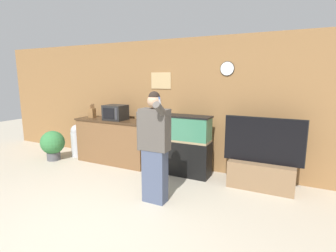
# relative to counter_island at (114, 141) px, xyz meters

# --- Properties ---
(ground_plane) EXTENTS (18.00, 18.00, 0.00)m
(ground_plane) POSITION_rel_counter_island_xyz_m (1.33, -2.30, -0.48)
(ground_plane) COLOR #B2A893
(wall_back_paneled) EXTENTS (10.00, 0.08, 2.60)m
(wall_back_paneled) POSITION_rel_counter_island_xyz_m (1.33, 0.45, 0.82)
(wall_back_paneled) COLOR olive
(wall_back_paneled) RESTS_ON ground_plane
(counter_island) EXTENTS (1.70, 0.57, 0.96)m
(counter_island) POSITION_rel_counter_island_xyz_m (0.00, 0.00, 0.00)
(counter_island) COLOR brown
(counter_island) RESTS_ON ground_plane
(microwave) EXTENTS (0.44, 0.38, 0.31)m
(microwave) POSITION_rel_counter_island_xyz_m (0.09, -0.02, 0.64)
(microwave) COLOR black
(microwave) RESTS_ON counter_island
(knife_block) EXTENTS (0.13, 0.12, 0.31)m
(knife_block) POSITION_rel_counter_island_xyz_m (-0.60, 0.01, 0.59)
(knife_block) COLOR brown
(knife_block) RESTS_ON counter_island
(aquarium_on_stand) EXTENTS (0.90, 0.37, 1.15)m
(aquarium_on_stand) POSITION_rel_counter_island_xyz_m (1.71, 0.01, 0.10)
(aquarium_on_stand) COLOR black
(aquarium_on_stand) RESTS_ON ground_plane
(tv_on_stand) EXTENTS (1.28, 0.40, 1.21)m
(tv_on_stand) POSITION_rel_counter_island_xyz_m (3.07, -0.02, -0.12)
(tv_on_stand) COLOR brown
(tv_on_stand) RESTS_ON ground_plane
(person_standing) EXTENTS (0.52, 0.39, 1.66)m
(person_standing) POSITION_rel_counter_island_xyz_m (1.70, -1.22, 0.38)
(person_standing) COLOR #424C66
(person_standing) RESTS_ON ground_plane
(potted_plant) EXTENTS (0.52, 0.52, 0.67)m
(potted_plant) POSITION_rel_counter_island_xyz_m (-1.35, -0.48, -0.11)
(potted_plant) COLOR #4C4C51
(potted_plant) RESTS_ON ground_plane
(trash_bin) EXTENTS (0.30, 0.30, 0.76)m
(trash_bin) POSITION_rel_counter_island_xyz_m (-1.08, 0.00, -0.09)
(trash_bin) COLOR #B7B7BC
(trash_bin) RESTS_ON ground_plane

